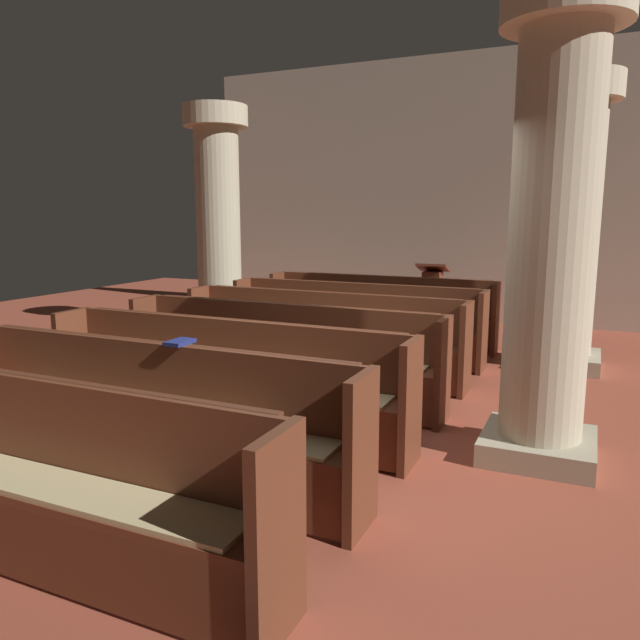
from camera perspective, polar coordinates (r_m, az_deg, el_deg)
ground_plane at (r=5.30m, az=1.91°, el=-10.41°), size 19.20×19.20×0.00m
back_wall at (r=10.85m, az=14.71°, el=11.79°), size 10.00×0.16×4.50m
pew_row_0 at (r=8.74m, az=5.62°, el=1.10°), size 3.34×0.46×0.96m
pew_row_1 at (r=7.80m, az=3.20°, el=0.06°), size 3.34×0.46×0.96m
pew_row_2 at (r=6.88m, az=0.14°, el=-1.26°), size 3.34×0.47×0.96m
pew_row_3 at (r=6.00m, az=-3.86°, el=-2.97°), size 3.34×0.46×0.96m
pew_row_4 at (r=5.16m, az=-9.22°, el=-5.22°), size 3.34×0.46×0.96m
pew_row_5 at (r=4.39m, az=-16.62°, el=-8.24°), size 3.34×0.47×0.96m
pew_row_6 at (r=3.74m, az=-27.03°, el=-12.16°), size 3.34×0.46×0.96m
pillar_aisle_side at (r=7.79m, az=22.58°, el=8.70°), size 0.95×0.95×3.41m
pillar_far_side at (r=9.35m, az=-9.58°, el=9.40°), size 0.95×0.95×3.41m
pillar_aisle_rear at (r=4.71m, az=21.10°, el=8.46°), size 0.88×0.88×3.41m
lectern at (r=9.80m, az=10.49°, el=1.63°), size 0.48×0.45×1.08m
hymn_book at (r=4.28m, az=-13.10°, el=-2.06°), size 0.13×0.21×0.03m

